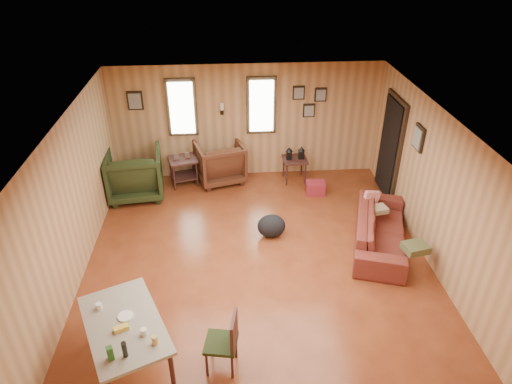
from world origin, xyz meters
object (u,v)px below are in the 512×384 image
at_px(end_table, 183,167).
at_px(side_table, 295,158).
at_px(recliner_green, 135,172).
at_px(dining_table, 124,328).
at_px(recliner_brown, 219,160).
at_px(sofa, 381,225).

xyz_separation_m(end_table, side_table, (2.32, -0.02, 0.13)).
distance_m(recliner_green, dining_table, 4.19).
bearing_deg(recliner_brown, recliner_green, 0.98).
relative_size(recliner_brown, recliner_green, 0.89).
height_order(recliner_green, dining_table, recliner_green).
height_order(recliner_brown, side_table, recliner_brown).
bearing_deg(recliner_green, recliner_brown, -170.00).
bearing_deg(recliner_green, side_table, -179.91).
distance_m(sofa, recliner_brown, 3.64).
bearing_deg(dining_table, recliner_green, 73.70).
height_order(sofa, end_table, sofa).
bearing_deg(end_table, recliner_green, -156.47).
height_order(recliner_brown, dining_table, recliner_brown).
xyz_separation_m(sofa, recliner_brown, (-2.69, 2.46, 0.08)).
xyz_separation_m(recliner_green, side_table, (3.23, 0.38, -0.00)).
height_order(side_table, dining_table, dining_table).
xyz_separation_m(recliner_brown, recliner_green, (-1.66, -0.49, 0.06)).
bearing_deg(sofa, recliner_brown, 64.96).
height_order(sofa, recliner_brown, recliner_brown).
bearing_deg(side_table, sofa, -64.46).
distance_m(sofa, recliner_green, 4.77).
height_order(end_table, side_table, side_table).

